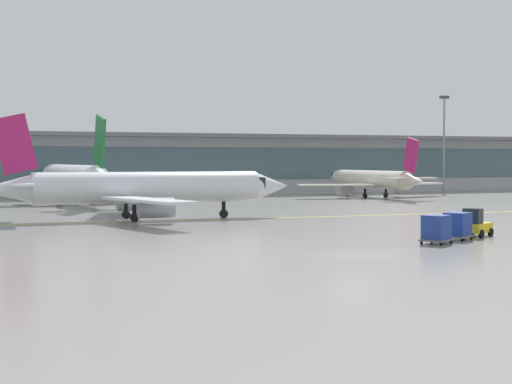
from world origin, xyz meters
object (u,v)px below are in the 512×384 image
at_px(baggage_tug, 476,225).
at_px(apron_light_mast_1, 444,140).
at_px(gate_airplane_2, 371,180).
at_px(gate_airplane_1, 73,178).
at_px(taxiing_regional_jet, 144,189).
at_px(cargo_dolly_trailing, 436,228).
at_px(cargo_dolly_lead, 458,225).

xyz_separation_m(baggage_tug, apron_light_mast_1, (43.99, 67.90, 8.01)).
relative_size(gate_airplane_2, apron_light_mast_1, 1.59).
height_order(gate_airplane_1, baggage_tug, gate_airplane_1).
distance_m(taxiing_regional_jet, apron_light_mast_1, 75.98).
bearing_deg(baggage_tug, apron_light_mast_1, 27.13).
relative_size(cargo_dolly_trailing, apron_light_mast_1, 0.16).
bearing_deg(taxiing_regional_jet, apron_light_mast_1, 35.98).
xyz_separation_m(taxiing_regional_jet, apron_light_mast_1, (62.54, 42.73, 5.98)).
xyz_separation_m(taxiing_regional_jet, baggage_tug, (18.55, -25.17, -2.03)).
distance_m(baggage_tug, cargo_dolly_trailing, 6.43).
bearing_deg(baggage_tug, gate_airplane_2, 37.62).
distance_m(baggage_tug, apron_light_mast_1, 81.30).
distance_m(taxiing_regional_jet, baggage_tug, 31.33).
distance_m(gate_airplane_1, gate_airplane_2, 43.47).
height_order(gate_airplane_1, taxiing_regional_jet, gate_airplane_1).
distance_m(gate_airplane_2, taxiing_regional_jet, 51.67).
distance_m(cargo_dolly_trailing, apron_light_mast_1, 87.02).
relative_size(gate_airplane_2, taxiing_regional_jet, 0.89).
height_order(baggage_tug, apron_light_mast_1, apron_light_mast_1).
distance_m(gate_airplane_1, taxiing_regional_jet, 29.93).
xyz_separation_m(gate_airplane_1, taxiing_regional_jet, (1.85, -29.87, -0.30)).
bearing_deg(gate_airplane_2, apron_light_mast_1, -61.61).
height_order(gate_airplane_2, cargo_dolly_lead, gate_airplane_2).
bearing_deg(cargo_dolly_lead, taxiing_regional_jet, 90.77).
distance_m(gate_airplane_2, baggage_tug, 60.41).
height_order(gate_airplane_1, apron_light_mast_1, apron_light_mast_1).
xyz_separation_m(taxiing_regional_jet, cargo_dolly_trailing, (12.98, -28.37, -1.87)).
relative_size(baggage_tug, apron_light_mast_1, 0.18).
relative_size(taxiing_regional_jet, baggage_tug, 9.96).
distance_m(taxiing_regional_jet, cargo_dolly_lead, 31.12).
bearing_deg(baggage_tug, cargo_dolly_trailing, 180.00).
distance_m(gate_airplane_2, cargo_dolly_trailing, 65.61).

